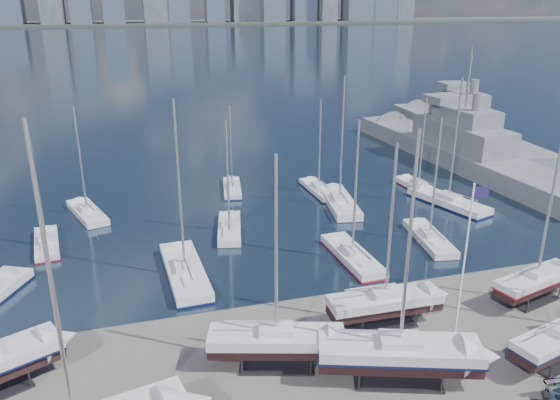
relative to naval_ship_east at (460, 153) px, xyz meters
name	(u,v)px	position (x,y,z in m)	size (l,w,h in m)	color
ground	(378,364)	(-33.97, -42.00, -1.67)	(1400.00, 1400.00, 0.00)	#605E59
water	(144,44)	(-33.97, 268.00, -1.82)	(1400.00, 600.00, 0.40)	#19283A
far_shore	(130,24)	(-33.97, 528.00, -0.57)	(1400.00, 80.00, 2.20)	#2D332D
sailboat_cradle_2	(276,341)	(-40.84, -40.18, 0.37)	(9.66, 5.13, 15.25)	#2D2D33
sailboat_cradle_3	(399,353)	(-33.51, -43.90, 0.46)	(11.05, 6.29, 17.14)	#2D2D33
sailboat_cradle_4	(385,302)	(-31.39, -37.58, 0.34)	(8.95, 2.68, 14.64)	#2D2D33
sailboat_cradle_6	(536,280)	(-17.63, -37.84, 0.28)	(8.62, 4.29, 13.62)	#2D2D33
sailboat_moored_1	(47,244)	(-58.27, -14.97, -1.36)	(3.23, 8.37, 12.19)	black
sailboat_moored_2	(87,214)	(-54.61, -7.15, -1.34)	(5.23, 9.39, 13.67)	black
sailboat_moored_3	(185,274)	(-45.38, -25.40, -1.36)	(3.68, 11.57, 17.12)	black
sailboat_moored_4	(230,229)	(-39.46, -16.41, -1.34)	(4.09, 8.92, 13.01)	black
sailboat_moored_5	(232,189)	(-36.47, -3.06, -1.36)	(3.49, 8.22, 11.91)	black
sailboat_moored_6	(352,257)	(-29.27, -26.48, -1.36)	(3.11, 9.82, 14.54)	black
sailboat_moored_7	(339,204)	(-24.89, -12.33, -1.34)	(4.72, 11.31, 16.56)	black
sailboat_moored_8	(319,190)	(-25.63, -6.83, -1.36)	(2.74, 8.68, 12.84)	black
sailboat_moored_9	(429,239)	(-19.83, -24.82, -1.34)	(3.86, 9.42, 13.81)	black
sailboat_moored_10	(448,203)	(-11.87, -15.82, -1.36)	(6.21, 11.37, 16.37)	black
sailboat_moored_11	(418,188)	(-12.42, -9.50, -1.36)	(3.15, 8.81, 12.90)	black
naval_ship_east	(460,153)	(0.00, 0.00, 0.00)	(11.21, 49.94, 18.46)	slate
naval_ship_west	(462,130)	(9.72, 14.05, 0.00)	(10.13, 45.54, 18.07)	slate
flagpole	(466,263)	(-28.71, -43.08, 6.01)	(1.16, 0.12, 13.19)	white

